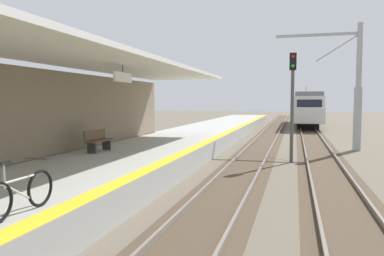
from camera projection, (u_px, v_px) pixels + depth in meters
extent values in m
cube|color=#A8A8A3|center=(143.00, 157.00, 16.63)|extent=(5.00, 80.00, 0.90)
cube|color=yellow|center=(191.00, 149.00, 16.00)|extent=(0.50, 80.00, 0.01)
cube|color=#4C4C4C|center=(24.00, 173.00, 12.96)|extent=(0.50, 24.00, 0.90)
cube|color=#7A6B56|center=(22.00, 114.00, 12.82)|extent=(0.40, 24.00, 3.20)
cube|color=silver|center=(84.00, 57.00, 12.05)|extent=(4.40, 24.00, 0.16)
cube|color=white|center=(123.00, 77.00, 13.91)|extent=(0.08, 1.40, 0.36)
cylinder|color=#333333|center=(123.00, 69.00, 13.88)|extent=(0.03, 0.03, 0.27)
cube|color=#4C3D2D|center=(252.00, 158.00, 19.35)|extent=(2.34, 120.00, 0.01)
cube|color=slate|center=(238.00, 156.00, 19.53)|extent=(0.08, 120.00, 0.15)
cube|color=slate|center=(267.00, 157.00, 19.15)|extent=(0.08, 120.00, 0.15)
cube|color=#4C3D2D|center=(322.00, 161.00, 18.45)|extent=(2.34, 120.00, 0.01)
cube|color=slate|center=(307.00, 159.00, 18.63)|extent=(0.08, 120.00, 0.15)
cube|color=slate|center=(338.00, 160.00, 18.26)|extent=(0.08, 120.00, 0.15)
cube|color=silver|center=(306.00, 108.00, 44.86)|extent=(2.90, 18.00, 2.70)
cube|color=slate|center=(307.00, 95.00, 44.75)|extent=(2.67, 18.00, 0.44)
cube|color=black|center=(309.00, 106.00, 36.16)|extent=(2.32, 0.06, 1.21)
cube|color=silver|center=(309.00, 115.00, 35.47)|extent=(2.78, 1.60, 1.49)
cube|color=black|center=(319.00, 105.00, 44.45)|extent=(0.04, 15.84, 0.86)
cylinder|color=#333333|center=(306.00, 90.00, 48.17)|extent=(0.06, 0.06, 0.90)
cube|color=black|center=(308.00, 126.00, 39.36)|extent=(2.17, 2.20, 0.72)
cube|color=black|center=(305.00, 120.00, 50.61)|extent=(2.17, 2.20, 0.72)
torus|color=black|center=(40.00, 188.00, 7.27)|extent=(0.06, 0.72, 0.72)
cylinder|color=#B7B7B7|center=(20.00, 179.00, 6.72)|extent=(0.04, 0.95, 0.04)
cylinder|color=#B7B7B7|center=(16.00, 191.00, 6.64)|extent=(0.04, 0.79, 0.51)
cylinder|color=#B7B7B7|center=(4.00, 176.00, 6.35)|extent=(0.04, 0.04, 0.45)
cube|color=black|center=(4.00, 162.00, 6.34)|extent=(0.10, 0.24, 0.06)
cylinder|color=#262626|center=(36.00, 159.00, 7.13)|extent=(0.48, 0.03, 0.03)
cylinder|color=#4C4C4C|center=(292.00, 117.00, 17.88)|extent=(0.16, 0.16, 4.40)
cube|color=black|center=(293.00, 61.00, 17.69)|extent=(0.32, 0.24, 0.80)
sphere|color=red|center=(293.00, 56.00, 17.54)|extent=(0.16, 0.16, 0.16)
sphere|color=green|center=(293.00, 66.00, 17.57)|extent=(0.16, 0.16, 0.16)
cube|color=#9EA3A8|center=(357.00, 119.00, 22.26)|extent=(0.40, 0.40, 3.75)
cube|color=#9EA3A8|center=(359.00, 55.00, 21.99)|extent=(0.28, 0.28, 3.75)
cube|color=#9EA3A8|center=(317.00, 35.00, 22.53)|extent=(4.80, 0.16, 0.16)
cylinder|color=#9EA3A8|center=(338.00, 48.00, 22.27)|extent=(2.47, 0.07, 1.60)
cube|color=brown|center=(99.00, 141.00, 15.18)|extent=(0.44, 1.60, 0.06)
cube|color=brown|center=(95.00, 135.00, 15.22)|extent=(0.06, 1.60, 0.40)
cube|color=#333333|center=(92.00, 148.00, 14.62)|extent=(0.36, 0.08, 0.44)
cube|color=#333333|center=(107.00, 144.00, 15.77)|extent=(0.36, 0.08, 0.44)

